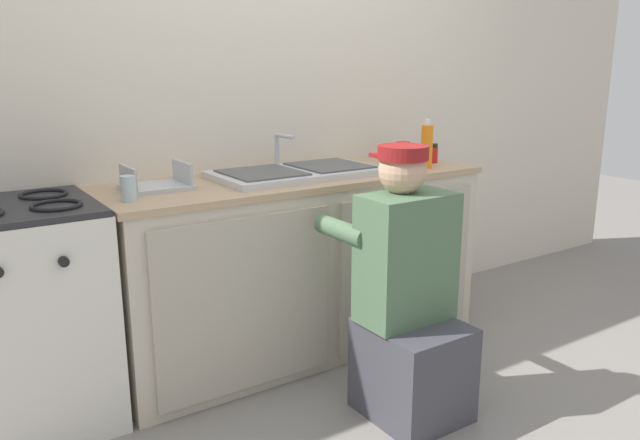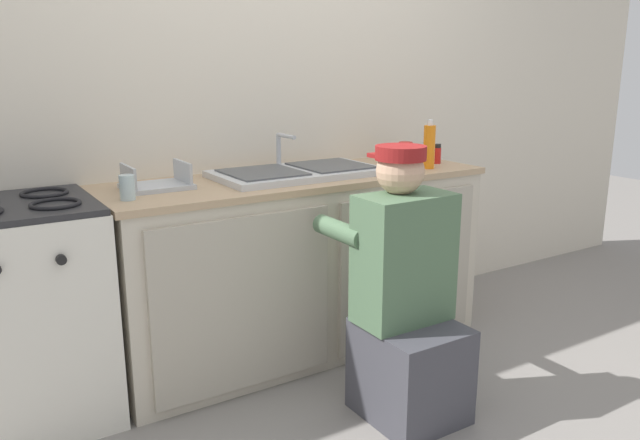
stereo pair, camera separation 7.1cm
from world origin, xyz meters
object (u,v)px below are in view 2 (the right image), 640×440
(dish_rack_tray, at_px, (157,183))
(coffee_mug, at_px, (402,152))
(sink_double_basin, at_px, (298,172))
(plumber_person, at_px, (406,307))
(condiment_jar, at_px, (405,154))
(soap_bottle_orange, at_px, (429,146))
(water_glass, at_px, (127,187))
(spice_bottle_red, at_px, (437,154))
(stove_range, at_px, (26,314))

(dish_rack_tray, relative_size, coffee_mug, 2.22)
(sink_double_basin, xyz_separation_m, dish_rack_tray, (-0.68, 0.04, 0.01))
(plumber_person, xyz_separation_m, condiment_jar, (0.56, 0.70, 0.49))
(condiment_jar, distance_m, dish_rack_tray, 1.30)
(soap_bottle_orange, bearing_deg, condiment_jar, 119.57)
(water_glass, relative_size, spice_bottle_red, 0.95)
(plumber_person, height_order, coffee_mug, plumber_person)
(sink_double_basin, relative_size, coffee_mug, 6.35)
(stove_range, relative_size, coffee_mug, 7.24)
(sink_double_basin, bearing_deg, dish_rack_tray, 176.23)
(condiment_jar, xyz_separation_m, soap_bottle_orange, (0.06, -0.11, 0.05))
(dish_rack_tray, height_order, water_glass, dish_rack_tray)
(plumber_person, distance_m, spice_bottle_red, 1.14)
(plumber_person, xyz_separation_m, spice_bottle_red, (0.78, 0.69, 0.48))
(sink_double_basin, bearing_deg, soap_bottle_orange, -14.22)
(plumber_person, distance_m, coffee_mug, 1.21)
(plumber_person, xyz_separation_m, soap_bottle_orange, (0.63, 0.59, 0.54))
(stove_range, distance_m, plumber_person, 1.51)
(coffee_mug, relative_size, soap_bottle_orange, 0.50)
(coffee_mug, bearing_deg, stove_range, -176.74)
(stove_range, relative_size, dish_rack_tray, 3.26)
(stove_range, distance_m, dish_rack_tray, 0.74)
(plumber_person, bearing_deg, dish_rack_tray, 132.04)
(stove_range, xyz_separation_m, spice_bottle_red, (2.08, -0.07, 0.49))
(sink_double_basin, height_order, plumber_person, plumber_person)
(water_glass, distance_m, coffee_mug, 1.60)
(water_glass, distance_m, soap_bottle_orange, 1.53)
(spice_bottle_red, bearing_deg, water_glass, -178.45)
(stove_range, relative_size, plumber_person, 0.83)
(condiment_jar, bearing_deg, spice_bottle_red, -3.53)
(stove_range, bearing_deg, spice_bottle_red, -1.97)
(stove_range, xyz_separation_m, plumber_person, (1.30, -0.76, 0.01))
(sink_double_basin, relative_size, stove_range, 0.88)
(sink_double_basin, distance_m, coffee_mug, 0.75)
(water_glass, bearing_deg, soap_bottle_orange, -2.00)
(dish_rack_tray, bearing_deg, spice_bottle_red, -4.50)
(coffee_mug, bearing_deg, soap_bottle_orange, -101.87)
(coffee_mug, xyz_separation_m, soap_bottle_orange, (-0.06, -0.28, 0.07))
(water_glass, bearing_deg, condiment_jar, 2.29)
(stove_range, bearing_deg, water_glass, -16.19)
(water_glass, bearing_deg, sink_double_basin, 8.00)
(stove_range, bearing_deg, sink_double_basin, 0.10)
(dish_rack_tray, bearing_deg, soap_bottle_orange, -9.08)
(soap_bottle_orange, bearing_deg, spice_bottle_red, 33.35)
(stove_range, relative_size, spice_bottle_red, 8.69)
(coffee_mug, bearing_deg, dish_rack_tray, -177.32)
(dish_rack_tray, relative_size, water_glass, 2.80)
(sink_double_basin, height_order, stove_range, sink_double_basin)
(spice_bottle_red, bearing_deg, plumber_person, -138.34)
(coffee_mug, distance_m, spice_bottle_red, 0.21)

